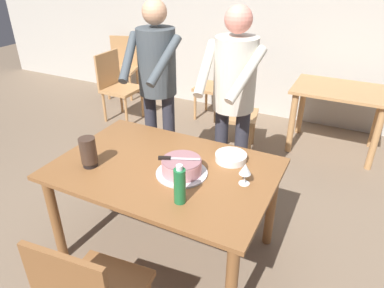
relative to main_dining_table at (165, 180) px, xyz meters
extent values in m
plane|color=#7A6651|center=(0.00, 0.00, -0.64)|extent=(14.00, 14.00, 0.00)
cube|color=#BCB7AD|center=(0.00, 2.93, 0.71)|extent=(10.00, 0.12, 2.70)
cube|color=brown|center=(0.00, 0.00, 0.09)|extent=(1.48, 0.99, 0.03)
cylinder|color=brown|center=(-0.67, -0.42, -0.28)|extent=(0.07, 0.07, 0.72)
cylinder|color=brown|center=(-0.67, 0.42, -0.28)|extent=(0.07, 0.07, 0.72)
cylinder|color=brown|center=(0.67, 0.42, -0.28)|extent=(0.07, 0.07, 0.72)
cylinder|color=silver|center=(0.15, -0.02, 0.11)|extent=(0.34, 0.34, 0.01)
cylinder|color=#D18C93|center=(0.15, -0.02, 0.16)|extent=(0.26, 0.26, 0.09)
cylinder|color=#926267|center=(0.15, -0.02, 0.21)|extent=(0.25, 0.25, 0.01)
cube|color=silver|center=(0.16, -0.01, 0.22)|extent=(0.19, 0.10, 0.00)
cube|color=black|center=(0.04, -0.06, 0.22)|extent=(0.08, 0.05, 0.02)
cylinder|color=white|center=(0.37, 0.28, 0.11)|extent=(0.22, 0.22, 0.01)
cylinder|color=white|center=(0.37, 0.28, 0.12)|extent=(0.22, 0.22, 0.01)
cylinder|color=white|center=(0.37, 0.28, 0.13)|extent=(0.22, 0.22, 0.01)
cylinder|color=white|center=(0.37, 0.28, 0.14)|extent=(0.22, 0.22, 0.01)
cylinder|color=white|center=(0.37, 0.28, 0.15)|extent=(0.22, 0.22, 0.01)
cylinder|color=silver|center=(0.55, 0.06, 0.11)|extent=(0.07, 0.07, 0.00)
cylinder|color=silver|center=(0.55, 0.06, 0.15)|extent=(0.01, 0.01, 0.07)
cone|color=silver|center=(0.55, 0.06, 0.22)|extent=(0.08, 0.08, 0.07)
cylinder|color=#1E6B38|center=(0.27, -0.28, 0.22)|extent=(0.07, 0.07, 0.22)
cylinder|color=silver|center=(0.27, -0.28, 0.34)|extent=(0.04, 0.04, 0.03)
cylinder|color=black|center=(-0.46, -0.21, 0.12)|extent=(0.10, 0.10, 0.03)
cylinder|color=#3F2D23|center=(-0.46, -0.21, 0.23)|extent=(0.11, 0.11, 0.18)
cylinder|color=#2D2D38|center=(0.30, 0.71, -0.17)|extent=(0.11, 0.11, 0.95)
cylinder|color=#2D2D38|center=(0.12, 0.72, -0.17)|extent=(0.11, 0.11, 0.95)
cylinder|color=beige|center=(0.21, 0.72, 0.58)|extent=(0.32, 0.32, 0.55)
sphere|color=#DD8674|center=(0.21, 0.72, 0.98)|extent=(0.20, 0.20, 0.20)
cylinder|color=beige|center=(0.36, 0.53, 0.65)|extent=(0.18, 0.42, 0.34)
cylinder|color=beige|center=(0.05, 0.54, 0.65)|extent=(0.13, 0.42, 0.34)
cylinder|color=#2D2D38|center=(-0.40, 0.75, -0.17)|extent=(0.11, 0.11, 0.95)
cylinder|color=#2D2D38|center=(-0.58, 0.74, -0.17)|extent=(0.11, 0.11, 0.95)
cylinder|color=#3F474C|center=(-0.49, 0.75, 0.58)|extent=(0.32, 0.32, 0.55)
sphere|color=tan|center=(-0.49, 0.75, 0.98)|extent=(0.20, 0.20, 0.20)
cylinder|color=#3F474C|center=(-0.32, 0.58, 0.65)|extent=(0.12, 0.42, 0.34)
cylinder|color=#3F474C|center=(-0.63, 0.55, 0.65)|extent=(0.19, 0.42, 0.34)
cylinder|color=brown|center=(-0.14, -0.63, -0.44)|extent=(0.04, 0.04, 0.41)
cube|color=tan|center=(0.90, 2.23, 0.08)|extent=(1.00, 0.70, 0.03)
cylinder|color=tan|center=(0.48, 1.96, -0.29)|extent=(0.07, 0.07, 0.71)
cylinder|color=tan|center=(1.33, 1.96, -0.29)|extent=(0.07, 0.07, 0.71)
cylinder|color=tan|center=(0.48, 2.51, -0.29)|extent=(0.07, 0.07, 0.71)
cylinder|color=tan|center=(1.33, 2.51, -0.29)|extent=(0.07, 0.07, 0.71)
cube|color=tan|center=(-1.75, 1.84, -0.21)|extent=(0.45, 0.45, 0.04)
cylinder|color=tan|center=(-1.57, 2.02, -0.44)|extent=(0.04, 0.04, 0.41)
cylinder|color=tan|center=(-1.57, 1.66, -0.44)|extent=(0.04, 0.04, 0.41)
cylinder|color=tan|center=(-1.93, 2.03, -0.44)|extent=(0.04, 0.04, 0.41)
cylinder|color=tan|center=(-1.94, 1.67, -0.44)|extent=(0.04, 0.04, 0.41)
cube|color=tan|center=(-1.96, 1.85, 0.03)|extent=(0.04, 0.44, 0.45)
cube|color=tan|center=(-0.09, 1.73, -0.21)|extent=(0.52, 0.52, 0.04)
cylinder|color=tan|center=(0.05, 1.94, -0.44)|extent=(0.04, 0.04, 0.41)
cylinder|color=tan|center=(0.12, 1.59, -0.44)|extent=(0.04, 0.04, 0.41)
cylinder|color=tan|center=(-0.31, 1.87, -0.44)|extent=(0.04, 0.04, 0.41)
cylinder|color=tan|center=(-0.23, 1.51, -0.44)|extent=(0.04, 0.04, 0.41)
cube|color=tan|center=(-0.29, 1.69, 0.03)|extent=(0.12, 0.44, 0.45)
cube|color=tan|center=(-0.69, 2.45, -0.21)|extent=(0.44, 0.44, 0.04)
cylinder|color=tan|center=(-0.88, 2.27, -0.44)|extent=(0.04, 0.04, 0.41)
cylinder|color=tan|center=(-0.88, 2.63, -0.44)|extent=(0.04, 0.04, 0.41)
cylinder|color=tan|center=(-0.51, 2.27, -0.44)|extent=(0.04, 0.04, 0.41)
cylinder|color=tan|center=(-0.51, 2.63, -0.44)|extent=(0.04, 0.04, 0.41)
cube|color=tan|center=(-0.49, 2.45, 0.03)|extent=(0.03, 0.44, 0.45)
cube|color=tan|center=(-2.30, 2.58, -0.21)|extent=(0.55, 0.55, 0.04)
cylinder|color=tan|center=(-2.07, 2.46, -0.44)|extent=(0.04, 0.04, 0.41)
cylinder|color=tan|center=(-2.42, 2.35, -0.44)|extent=(0.04, 0.04, 0.41)
cylinder|color=tan|center=(-2.18, 2.81, -0.44)|extent=(0.04, 0.04, 0.41)
cylinder|color=tan|center=(-2.53, 2.70, -0.44)|extent=(0.04, 0.04, 0.41)
cube|color=tan|center=(-2.36, 2.77, 0.03)|extent=(0.43, 0.16, 0.45)
camera|label=1|loc=(1.07, -1.71, 1.38)|focal=32.82mm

